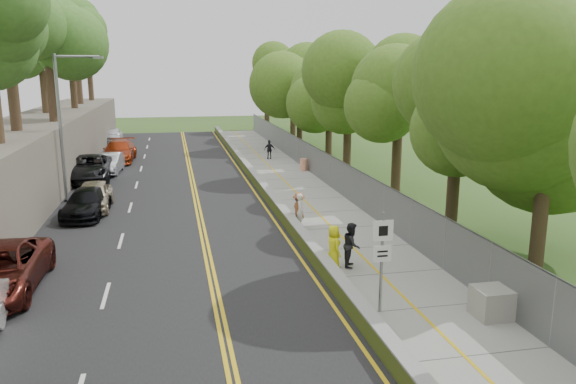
{
  "coord_description": "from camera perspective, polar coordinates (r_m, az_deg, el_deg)",
  "views": [
    {
      "loc": [
        -4.86,
        -17.87,
        7.22
      ],
      "look_at": [
        0.5,
        8.0,
        1.4
      ],
      "focal_mm": 35.0,
      "sensor_mm": 36.0,
      "label": 1
    }
  ],
  "objects": [
    {
      "name": "ground",
      "position": [
        19.88,
        3.31,
        -8.9
      ],
      "size": [
        140.0,
        140.0,
        0.0
      ],
      "primitive_type": "plane",
      "color": "#33511E",
      "rests_on": "ground"
    },
    {
      "name": "road",
      "position": [
        33.65,
        -12.35,
        -0.22
      ],
      "size": [
        11.2,
        66.0,
        0.04
      ],
      "primitive_type": "cube",
      "color": "black",
      "rests_on": "ground"
    },
    {
      "name": "sidewalk",
      "position": [
        34.45,
        0.98,
        0.37
      ],
      "size": [
        4.2,
        66.0,
        0.05
      ],
      "primitive_type": "cube",
      "color": "gray",
      "rests_on": "ground"
    },
    {
      "name": "jersey_barrier",
      "position": [
        33.98,
        -2.81,
        0.66
      ],
      "size": [
        0.42,
        66.0,
        0.6
      ],
      "primitive_type": "cube",
      "color": "#99C22D",
      "rests_on": "ground"
    },
    {
      "name": "rock_embankment",
      "position": [
        34.38,
        -26.13,
        2.42
      ],
      "size": [
        5.0,
        66.0,
        4.0
      ],
      "primitive_type": "cube",
      "color": "#595147",
      "rests_on": "ground"
    },
    {
      "name": "chainlink_fence",
      "position": [
        34.78,
        4.36,
        2.09
      ],
      "size": [
        0.04,
        66.0,
        2.0
      ],
      "primitive_type": "cube",
      "color": "slate",
      "rests_on": "ground"
    },
    {
      "name": "trees_embankment",
      "position": [
        34.02,
        -26.7,
        16.69
      ],
      "size": [
        6.4,
        66.0,
        13.0
      ],
      "primitive_type": null,
      "color": "#477C2B",
      "rests_on": "rock_embankment"
    },
    {
      "name": "trees_fenceside",
      "position": [
        34.94,
        8.31,
        11.94
      ],
      "size": [
        7.0,
        66.0,
        14.0
      ],
      "primitive_type": null,
      "color": "#4E7822",
      "rests_on": "ground"
    },
    {
      "name": "streetlight",
      "position": [
        32.46,
        -21.78,
        6.99
      ],
      "size": [
        2.52,
        0.22,
        8.0
      ],
      "color": "gray",
      "rests_on": "ground"
    },
    {
      "name": "signpost",
      "position": [
        16.83,
        9.54,
        -5.97
      ],
      "size": [
        0.62,
        0.09,
        3.1
      ],
      "color": "gray",
      "rests_on": "sidewalk"
    },
    {
      "name": "construction_barrel",
      "position": [
        40.33,
        1.59,
        2.8
      ],
      "size": [
        0.52,
        0.52,
        0.85
      ],
      "primitive_type": "cylinder",
      "color": "#DC3E00",
      "rests_on": "sidewalk"
    },
    {
      "name": "concrete_block",
      "position": [
        17.93,
        20.43,
        -10.44
      ],
      "size": [
        1.33,
        1.0,
        0.88
      ],
      "primitive_type": "cube",
      "rotation": [
        0.0,
        0.0,
        0.01
      ],
      "color": "gray",
      "rests_on": "sidewalk"
    },
    {
      "name": "car_3",
      "position": [
        29.57,
        -19.81,
        -1.06
      ],
      "size": [
        2.22,
        4.7,
        1.33
      ],
      "primitive_type": "imported",
      "rotation": [
        0.0,
        0.0,
        -0.08
      ],
      "color": "black",
      "rests_on": "road"
    },
    {
      "name": "car_4",
      "position": [
        30.78,
        -19.16,
        -0.36
      ],
      "size": [
        1.74,
        4.32,
        1.47
      ],
      "primitive_type": "imported",
      "rotation": [
        0.0,
        0.0,
        0.0
      ],
      "color": "tan",
      "rests_on": "road"
    },
    {
      "name": "car_5",
      "position": [
        41.21,
        -17.68,
        2.78
      ],
      "size": [
        1.81,
        4.32,
        1.39
      ],
      "primitive_type": "imported",
      "rotation": [
        0.0,
        0.0,
        -0.08
      ],
      "color": "#A4A6AB",
      "rests_on": "road"
    },
    {
      "name": "car_6",
      "position": [
        38.9,
        -19.51,
        2.31
      ],
      "size": [
        2.79,
        5.97,
        1.65
      ],
      "primitive_type": "imported",
      "rotation": [
        0.0,
        0.0,
        0.01
      ],
      "color": "black",
      "rests_on": "road"
    },
    {
      "name": "car_7",
      "position": [
        46.21,
        -16.77,
        3.99
      ],
      "size": [
        2.53,
        5.73,
        1.63
      ],
      "primitive_type": "imported",
      "rotation": [
        0.0,
        0.0,
        -0.04
      ],
      "color": "#A03312",
      "rests_on": "road"
    },
    {
      "name": "car_8",
      "position": [
        58.67,
        -17.33,
        5.53
      ],
      "size": [
        1.68,
        4.12,
        1.4
      ],
      "primitive_type": "imported",
      "rotation": [
        0.0,
        0.0,
        0.01
      ],
      "color": "white",
      "rests_on": "road"
    },
    {
      "name": "painter_0",
      "position": [
        20.69,
        4.64,
        -5.55
      ],
      "size": [
        0.63,
        0.85,
        1.6
      ],
      "primitive_type": "imported",
      "rotation": [
        0.0,
        0.0,
        1.73
      ],
      "color": "yellow",
      "rests_on": "sidewalk"
    },
    {
      "name": "painter_1",
      "position": [
        25.69,
        1.28,
        -1.92
      ],
      "size": [
        0.49,
        0.65,
        1.61
      ],
      "primitive_type": "imported",
      "rotation": [
        0.0,
        0.0,
        1.37
      ],
      "color": "white",
      "rests_on": "sidewalk"
    },
    {
      "name": "painter_2",
      "position": [
        20.88,
        6.49,
        -5.34
      ],
      "size": [
        0.9,
        0.99,
        1.66
      ],
      "primitive_type": "imported",
      "rotation": [
        0.0,
        0.0,
        1.16
      ],
      "color": "black",
      "rests_on": "sidewalk"
    },
    {
      "name": "painter_3",
      "position": [
        26.0,
        1.12,
        -1.77
      ],
      "size": [
        0.69,
        1.08,
        1.59
      ],
      "primitive_type": "imported",
      "rotation": [
        0.0,
        0.0,
        1.67
      ],
      "color": "brown",
      "rests_on": "sidewalk"
    },
    {
      "name": "person_far",
      "position": [
        45.46,
        -1.89,
        4.32
      ],
      "size": [
        0.9,
        0.38,
        1.53
      ],
      "primitive_type": "imported",
      "rotation": [
        0.0,
        0.0,
        3.14
      ],
      "color": "black",
      "rests_on": "sidewalk"
    }
  ]
}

